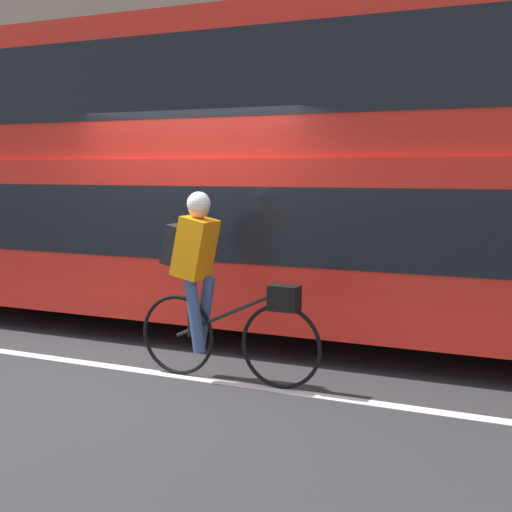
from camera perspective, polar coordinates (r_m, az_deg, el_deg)
ground_plane at (r=7.01m, az=-8.30°, el=-8.87°), size 80.00×80.00×0.00m
road_center_line at (r=6.90m, az=-8.88°, el=-9.08°), size 50.00×0.14×0.01m
sidewalk_curb at (r=11.28m, az=5.30°, el=-2.43°), size 60.00×2.56×0.14m
bus at (r=8.19m, az=1.68°, el=7.34°), size 11.23×2.50×3.52m
cyclist_on_bike at (r=6.41m, az=-3.76°, el=-1.97°), size 1.79×0.32×1.70m
trash_bin at (r=12.49m, az=-8.57°, el=0.94°), size 0.53×0.53×0.94m
street_sign_post at (r=11.41m, az=0.05°, el=5.23°), size 0.36×0.09×2.54m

